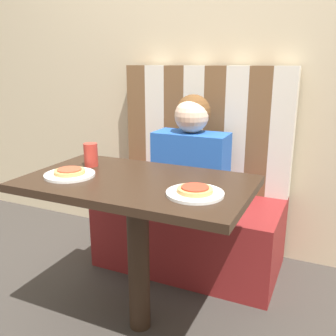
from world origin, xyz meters
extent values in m
plane|color=#38332D|center=(0.00, 0.00, 0.00)|extent=(12.00, 12.00, 0.00)
cube|color=#C6B28E|center=(0.00, 0.99, 1.30)|extent=(7.00, 0.05, 2.60)
cube|color=maroon|center=(0.00, 0.65, 0.22)|extent=(1.08, 0.57, 0.44)
cube|color=brown|center=(-0.47, 0.89, 0.82)|extent=(0.14, 0.08, 0.77)
cube|color=beige|center=(-0.34, 0.89, 0.82)|extent=(0.14, 0.08, 0.77)
cube|color=brown|center=(-0.20, 0.89, 0.82)|extent=(0.14, 0.08, 0.77)
cube|color=beige|center=(-0.07, 0.89, 0.82)|extent=(0.14, 0.08, 0.77)
cube|color=brown|center=(0.07, 0.89, 0.82)|extent=(0.14, 0.08, 0.77)
cube|color=beige|center=(0.20, 0.89, 0.82)|extent=(0.14, 0.08, 0.77)
cube|color=brown|center=(0.34, 0.89, 0.82)|extent=(0.14, 0.08, 0.77)
cube|color=beige|center=(0.47, 0.89, 0.82)|extent=(0.14, 0.08, 0.77)
cube|color=black|center=(0.00, 0.00, 0.72)|extent=(0.98, 0.58, 0.03)
cylinder|color=black|center=(0.00, 0.00, 0.35)|extent=(0.10, 0.10, 0.71)
cube|color=#2356B2|center=(0.00, 0.65, 0.64)|extent=(0.43, 0.20, 0.40)
sphere|color=beige|center=(0.00, 0.65, 0.93)|extent=(0.20, 0.20, 0.20)
sphere|color=brown|center=(0.00, 0.67, 0.95)|extent=(0.20, 0.20, 0.20)
cylinder|color=white|center=(-0.30, -0.08, 0.75)|extent=(0.22, 0.22, 0.01)
cylinder|color=white|center=(0.30, -0.08, 0.75)|extent=(0.22, 0.22, 0.01)
cylinder|color=tan|center=(-0.30, -0.08, 0.76)|extent=(0.14, 0.14, 0.02)
cylinder|color=#AD472D|center=(-0.30, -0.08, 0.77)|extent=(0.11, 0.11, 0.01)
cylinder|color=tan|center=(0.30, -0.08, 0.76)|extent=(0.14, 0.14, 0.02)
cylinder|color=#B73823|center=(0.30, -0.08, 0.77)|extent=(0.11, 0.11, 0.01)
cylinder|color=#B23328|center=(-0.31, 0.10, 0.80)|extent=(0.07, 0.07, 0.11)
camera|label=1|loc=(0.76, -1.34, 1.23)|focal=40.00mm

